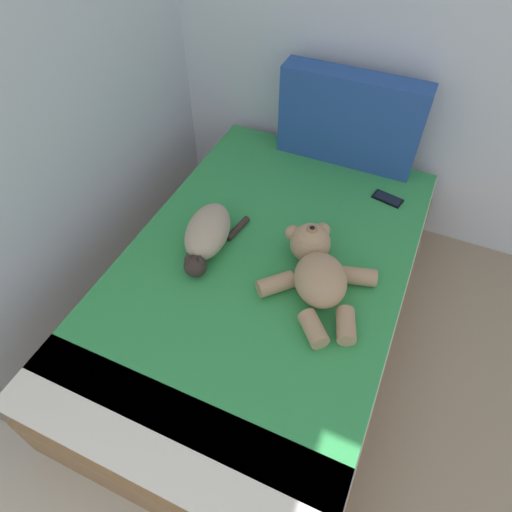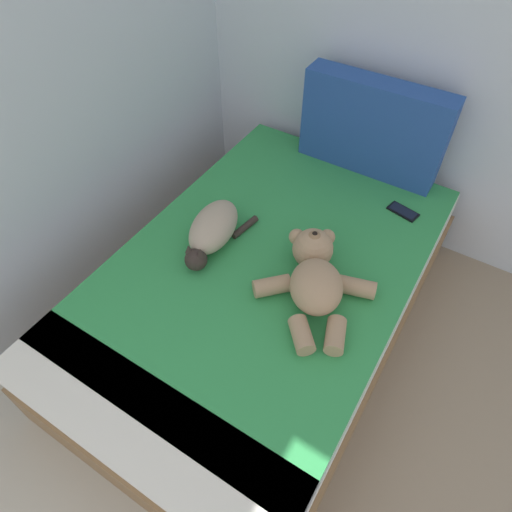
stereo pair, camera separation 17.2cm
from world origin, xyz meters
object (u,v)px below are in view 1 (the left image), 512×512
at_px(patterned_cushion, 350,120).
at_px(cell_phone, 388,199).
at_px(bed, 262,296).
at_px(teddy_bear, 317,270).
at_px(cat, 207,235).

distance_m(patterned_cushion, cell_phone, 0.46).
distance_m(bed, teddy_bear, 0.41).
xyz_separation_m(patterned_cushion, cell_phone, (0.31, -0.24, -0.24)).
relative_size(teddy_bear, cell_phone, 3.60).
bearing_deg(cell_phone, cat, -136.17).
distance_m(bed, patterned_cushion, 1.02).
xyz_separation_m(cat, cell_phone, (0.68, 0.65, -0.07)).
xyz_separation_m(cat, teddy_bear, (0.52, -0.00, 0.01)).
height_order(teddy_bear, cell_phone, teddy_bear).
bearing_deg(cat, cell_phone, 43.83).
bearing_deg(cell_phone, patterned_cushion, 141.76).
height_order(bed, cell_phone, cell_phone).
height_order(bed, patterned_cushion, patterned_cushion).
bearing_deg(patterned_cushion, teddy_bear, -80.76).
relative_size(bed, teddy_bear, 3.44).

